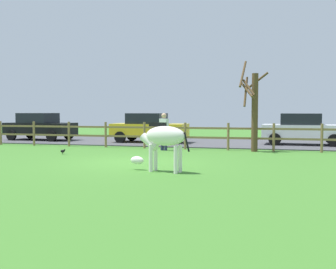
{
  "coord_description": "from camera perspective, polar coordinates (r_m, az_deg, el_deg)",
  "views": [
    {
      "loc": [
        4.68,
        -13.1,
        1.74
      ],
      "look_at": [
        1.0,
        0.66,
        0.92
      ],
      "focal_mm": 43.93,
      "sensor_mm": 36.0,
      "label": 1
    }
  ],
  "objects": [
    {
      "name": "ground_plane",
      "position": [
        14.02,
        -4.66,
        -3.84
      ],
      "size": [
        60.0,
        60.0,
        0.0
      ],
      "primitive_type": "plane",
      "color": "#3D7528"
    },
    {
      "name": "paddock_fence",
      "position": [
        18.81,
        -0.49,
        0.11
      ],
      "size": [
        21.46,
        0.11,
        1.21
      ],
      "color": "olive",
      "rests_on": "ground_plane"
    },
    {
      "name": "parked_car_white",
      "position": [
        21.51,
        18.23,
        0.75
      ],
      "size": [
        4.07,
        2.03,
        1.56
      ],
      "color": "white",
      "rests_on": "parking_asphalt"
    },
    {
      "name": "visitor_near_fence",
      "position": [
        18.0,
        -0.57,
        0.65
      ],
      "size": [
        0.41,
        0.31,
        1.64
      ],
      "color": "#232847",
      "rests_on": "ground_plane"
    },
    {
      "name": "parked_car_yellow",
      "position": [
        22.08,
        -2.67,
        0.98
      ],
      "size": [
        4.05,
        1.97,
        1.56
      ],
      "color": "yellow",
      "rests_on": "parking_asphalt"
    },
    {
      "name": "zebra",
      "position": [
        11.67,
        -0.74,
        -0.7
      ],
      "size": [
        1.91,
        0.75,
        1.41
      ],
      "color": "white",
      "rests_on": "ground_plane"
    },
    {
      "name": "crow_on_grass",
      "position": [
        17.02,
        -14.39,
        -2.24
      ],
      "size": [
        0.21,
        0.1,
        0.2
      ],
      "color": "black",
      "rests_on": "ground_plane"
    },
    {
      "name": "parking_asphalt",
      "position": [
        22.95,
        3.16,
        -0.98
      ],
      "size": [
        28.0,
        7.4,
        0.05
      ],
      "primitive_type": "cube",
      "color": "#47474C",
      "rests_on": "ground_plane"
    },
    {
      "name": "parked_car_black",
      "position": [
        24.94,
        -17.36,
        1.1
      ],
      "size": [
        4.12,
        2.13,
        1.56
      ],
      "color": "black",
      "rests_on": "parking_asphalt"
    },
    {
      "name": "bare_tree",
      "position": [
        17.89,
        11.77,
        3.72
      ],
      "size": [
        1.2,
        1.28,
        3.92
      ],
      "color": "#513A23",
      "rests_on": "ground_plane"
    }
  ]
}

